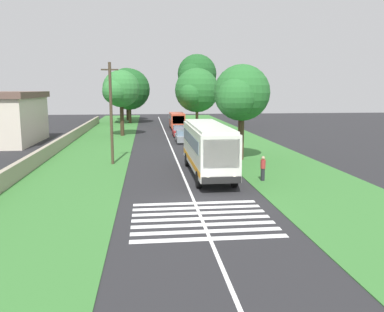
{
  "coord_description": "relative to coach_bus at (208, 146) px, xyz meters",
  "views": [
    {
      "loc": [
        -21.16,
        2.56,
        6.28
      ],
      "look_at": [
        6.57,
        -0.54,
        1.6
      ],
      "focal_mm": 37.65,
      "sensor_mm": 36.0,
      "label": 1
    }
  ],
  "objects": [
    {
      "name": "ground",
      "position": [
        -7.6,
        1.8,
        -2.15
      ],
      "size": [
        160.0,
        160.0,
        0.0
      ],
      "primitive_type": "plane",
      "color": "#262628"
    },
    {
      "name": "grass_verge_left",
      "position": [
        7.4,
        10.0,
        -2.13
      ],
      "size": [
        120.0,
        8.0,
        0.04
      ],
      "primitive_type": "cube",
      "color": "#387533",
      "rests_on": "ground"
    },
    {
      "name": "grass_verge_right",
      "position": [
        7.4,
        -6.4,
        -2.13
      ],
      "size": [
        120.0,
        8.0,
        0.04
      ],
      "primitive_type": "cube",
      "color": "#387533",
      "rests_on": "ground"
    },
    {
      "name": "centre_line",
      "position": [
        7.4,
        1.8,
        -2.14
      ],
      "size": [
        110.0,
        0.16,
        0.01
      ],
      "primitive_type": "cube",
      "color": "silver",
      "rests_on": "ground"
    },
    {
      "name": "coach_bus",
      "position": [
        0.0,
        0.0,
        0.0
      ],
      "size": [
        11.16,
        2.62,
        3.73
      ],
      "color": "silver",
      "rests_on": "ground"
    },
    {
      "name": "zebra_crossing",
      "position": [
        -10.02,
        1.8,
        -2.14
      ],
      "size": [
        5.85,
        6.8,
        0.01
      ],
      "color": "silver",
      "rests_on": "ground"
    },
    {
      "name": "trailing_car_0",
      "position": [
        18.38,
        0.13,
        -1.48
      ],
      "size": [
        4.3,
        1.78,
        1.43
      ],
      "color": "gray",
      "rests_on": "ground"
    },
    {
      "name": "trailing_car_1",
      "position": [
        24.53,
        0.09,
        -1.48
      ],
      "size": [
        4.3,
        1.78,
        1.43
      ],
      "color": "#B21E1E",
      "rests_on": "ground"
    },
    {
      "name": "trailing_minibus_0",
      "position": [
        34.17,
        -0.3,
        -0.6
      ],
      "size": [
        6.0,
        2.14,
        2.53
      ],
      "color": "#CC4C33",
      "rests_on": "ground"
    },
    {
      "name": "roadside_tree_left_0",
      "position": [
        25.84,
        7.81,
        3.97
      ],
      "size": [
        6.06,
        4.89,
        8.69
      ],
      "color": "#3D2D1E",
      "rests_on": "grass_verge_left"
    },
    {
      "name": "roadside_tree_left_1",
      "position": [
        52.81,
        8.32,
        4.66
      ],
      "size": [
        8.0,
        6.64,
        10.28
      ],
      "color": "#3D2D1E",
      "rests_on": "grass_verge_left"
    },
    {
      "name": "roadside_tree_left_2",
      "position": [
        45.96,
        7.69,
        3.81
      ],
      "size": [
        9.08,
        7.43,
        9.85
      ],
      "color": "#4C3826",
      "rests_on": "grass_verge_left"
    },
    {
      "name": "roadside_tree_right_0",
      "position": [
        5.84,
        -3.72,
        3.64
      ],
      "size": [
        5.74,
        4.9,
        8.34
      ],
      "color": "#4C3826",
      "rests_on": "grass_verge_right"
    },
    {
      "name": "roadside_tree_right_1",
      "position": [
        42.8,
        -4.32,
        6.47
      ],
      "size": [
        8.44,
        6.85,
        12.22
      ],
      "color": "brown",
      "rests_on": "grass_verge_right"
    },
    {
      "name": "roadside_tree_right_2",
      "position": [
        36.5,
        -3.58,
        3.71
      ],
      "size": [
        8.18,
        7.07,
        9.53
      ],
      "color": "brown",
      "rests_on": "grass_verge_right"
    },
    {
      "name": "utility_pole",
      "position": [
        4.99,
        7.29,
        2.22
      ],
      "size": [
        0.24,
        1.4,
        8.36
      ],
      "color": "#473828",
      "rests_on": "grass_verge_left"
    },
    {
      "name": "roadside_wall",
      "position": [
        12.4,
        13.4,
        -1.51
      ],
      "size": [
        70.0,
        0.4,
        1.19
      ],
      "primitive_type": "cube",
      "color": "#9E937F",
      "rests_on": "grass_verge_left"
    },
    {
      "name": "roadside_building",
      "position": [
        19.54,
        21.07,
        0.87
      ],
      "size": [
        12.31,
        8.44,
        5.94
      ],
      "color": "beige",
      "rests_on": "ground"
    },
    {
      "name": "pedestrian",
      "position": [
        -2.46,
        -3.47,
        -1.24
      ],
      "size": [
        0.34,
        0.34,
        1.69
      ],
      "color": "#26262D",
      "rests_on": "grass_verge_right"
    }
  ]
}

